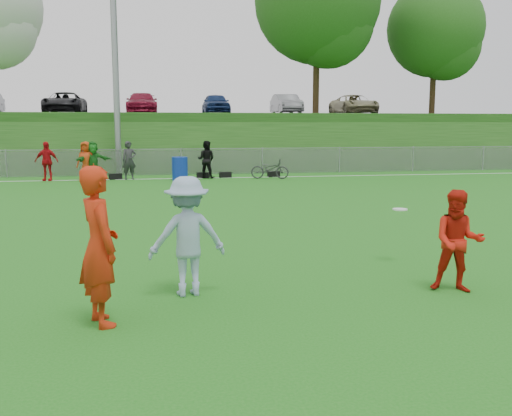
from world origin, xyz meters
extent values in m
plane|color=#1B6916|center=(0.00, 0.00, 0.00)|extent=(120.00, 120.00, 0.00)
cube|color=white|center=(0.00, 18.00, 0.01)|extent=(60.00, 0.10, 0.01)
cube|color=gray|center=(0.00, 20.00, 0.60)|extent=(58.00, 0.02, 1.20)
cube|color=gray|center=(0.00, 20.00, 1.25)|extent=(58.00, 0.04, 0.04)
cylinder|color=gray|center=(-3.00, 20.80, 6.00)|extent=(0.30, 0.30, 12.00)
cube|color=#194814|center=(0.00, 31.00, 1.50)|extent=(120.00, 18.00, 3.00)
cube|color=black|center=(0.00, 33.00, 3.05)|extent=(120.00, 12.00, 0.10)
cylinder|color=black|center=(8.00, 24.50, 7.25)|extent=(0.36, 0.36, 8.50)
sphere|color=#1E4A13|center=(8.00, 24.50, 9.38)|extent=(7.14, 7.14, 7.14)
sphere|color=#1E4A13|center=(8.60, 24.20, 8.10)|extent=(5.10, 5.10, 5.10)
cylinder|color=black|center=(16.00, 26.00, 6.50)|extent=(0.36, 0.36, 7.00)
sphere|color=#1E4A13|center=(16.00, 26.00, 8.25)|extent=(5.88, 5.88, 5.88)
sphere|color=#1E4A13|center=(16.60, 25.70, 7.20)|extent=(4.20, 4.20, 4.20)
imported|color=black|center=(-7.00, 32.00, 3.82)|extent=(2.39, 5.18, 1.44)
imported|color=maroon|center=(-2.00, 32.00, 3.82)|extent=(2.02, 4.96, 1.44)
imported|color=navy|center=(3.00, 32.00, 3.82)|extent=(1.70, 4.23, 1.44)
imported|color=gray|center=(8.00, 32.00, 3.82)|extent=(1.52, 4.37, 1.44)
imported|color=#979066|center=(13.00, 32.00, 3.82)|extent=(2.39, 5.18, 1.44)
imported|color=#BA0C12|center=(-5.88, 18.00, 0.85)|extent=(1.05, 0.57, 1.69)
imported|color=#C43A12|center=(-4.22, 18.00, 0.85)|extent=(0.95, 0.76, 1.69)
imported|color=#1D6E1E|center=(-3.93, 18.00, 0.85)|extent=(1.64, 1.09, 1.69)
imported|color=#2A2A2C|center=(-2.38, 18.00, 0.85)|extent=(0.70, 0.54, 1.69)
imported|color=black|center=(1.03, 18.00, 0.85)|extent=(1.00, 0.90, 1.69)
cube|color=black|center=(-3.01, 18.10, 0.13)|extent=(0.61, 0.43, 0.26)
cube|color=black|center=(0.89, 18.10, 0.13)|extent=(0.62, 0.47, 0.26)
cube|color=black|center=(1.91, 18.10, 0.13)|extent=(0.56, 0.31, 0.26)
cube|color=black|center=(4.18, 18.10, 0.13)|extent=(0.58, 0.34, 0.26)
imported|color=red|center=(-1.98, -0.87, 0.97)|extent=(0.70, 0.84, 1.95)
imported|color=red|center=(3.02, -0.38, 0.75)|extent=(0.90, 0.82, 1.50)
imported|color=#8DA8C4|center=(-0.86, 0.16, 0.85)|extent=(1.18, 0.77, 1.71)
cylinder|color=silver|center=(2.94, 1.46, 0.95)|extent=(0.26, 0.26, 0.02)
cylinder|color=#0E2B9E|center=(-0.20, 17.20, 0.51)|extent=(0.78, 0.78, 1.02)
imported|color=#28282A|center=(3.81, 17.20, 0.45)|extent=(1.80, 1.09, 0.89)
camera|label=1|loc=(-1.30, -7.84, 2.43)|focal=40.00mm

